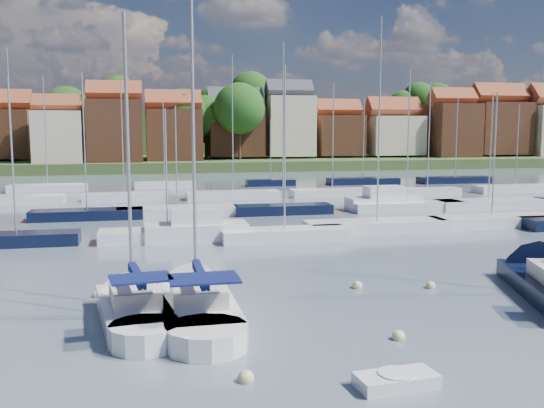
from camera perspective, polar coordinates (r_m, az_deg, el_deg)
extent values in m
plane|color=#4F5E6B|center=(62.57, -3.88, 0.07)|extent=(260.00, 260.00, 0.00)
cube|color=silver|center=(25.38, -12.86, -10.17)|extent=(3.34, 6.41, 1.20)
cone|color=silver|center=(29.04, -13.78, -7.97)|extent=(2.93, 3.29, 2.55)
cylinder|color=silver|center=(22.49, -11.89, -12.43)|extent=(2.87, 2.87, 1.20)
cube|color=beige|center=(24.71, -12.80, -8.35)|extent=(2.11, 2.77, 0.70)
cylinder|color=#B2B2B7|center=(24.70, -13.38, 4.17)|extent=(0.14, 0.14, 11.35)
cylinder|color=#B2B2B7|center=(23.67, -12.60, -6.90)|extent=(0.55, 3.39, 0.10)
cube|color=#0E1649|center=(23.64, -12.61, -6.55)|extent=(0.73, 3.25, 0.35)
cube|color=#0E1649|center=(22.54, -12.27, -6.83)|extent=(2.35, 1.81, 0.08)
cube|color=silver|center=(25.32, -7.04, -10.08)|extent=(3.01, 7.12, 1.20)
cone|color=silver|center=(29.57, -7.88, -7.56)|extent=(2.98, 3.47, 2.96)
cylinder|color=silver|center=(21.98, -6.12, -12.79)|extent=(2.98, 2.98, 1.20)
cube|color=beige|center=(24.59, -6.96, -8.30)|extent=(2.09, 2.97, 0.70)
cylinder|color=#B2B2B7|center=(24.68, -7.41, 6.38)|extent=(0.14, 0.14, 13.14)
cylinder|color=#B2B2B7|center=(23.42, -6.75, -6.93)|extent=(0.13, 3.94, 0.10)
cube|color=#0E1649|center=(23.38, -6.76, -6.57)|extent=(0.33, 3.75, 0.35)
cube|color=#0E1649|center=(22.11, -6.42, -6.98)|extent=(2.53, 1.79, 0.08)
cone|color=black|center=(36.01, 22.68, -5.38)|extent=(4.65, 5.04, 3.56)
cube|color=silver|center=(19.31, 11.62, -16.05)|extent=(2.53, 1.34, 0.48)
cylinder|color=silver|center=(19.26, 11.63, -15.68)|extent=(1.14, 1.14, 0.31)
sphere|color=beige|center=(19.40, -2.47, -16.34)|extent=(0.52, 0.52, 0.52)
sphere|color=beige|center=(21.61, -3.59, -13.82)|extent=(0.52, 0.52, 0.52)
sphere|color=beige|center=(23.31, 11.81, -12.37)|extent=(0.49, 0.49, 0.49)
sphere|color=beige|center=(30.01, 8.03, -7.83)|extent=(0.51, 0.51, 0.51)
sphere|color=beige|center=(29.32, -16.12, -8.41)|extent=(0.44, 0.44, 0.44)
sphere|color=beige|center=(30.69, 14.69, -7.67)|extent=(0.47, 0.47, 0.47)
cube|color=black|center=(43.44, -22.91, -3.18)|extent=(8.01, 2.24, 1.00)
cylinder|color=#B2B2B7|center=(42.84, -23.28, 4.18)|extent=(0.12, 0.12, 10.16)
cube|color=silver|center=(42.34, -9.79, -2.97)|extent=(9.22, 2.58, 1.00)
cylinder|color=#B2B2B7|center=(41.78, -9.93, 3.24)|extent=(0.12, 0.12, 8.18)
cube|color=silver|center=(41.83, 1.19, -2.99)|extent=(8.78, 2.46, 1.00)
cylinder|color=#B2B2B7|center=(41.19, 1.21, 5.29)|extent=(0.12, 0.12, 11.06)
cube|color=silver|center=(46.05, 9.84, -2.15)|extent=(10.79, 3.02, 1.00)
cylinder|color=#B2B2B7|center=(45.46, 10.06, 7.77)|extent=(0.12, 0.12, 14.87)
cube|color=silver|center=(50.79, 19.95, -1.61)|extent=(10.13, 2.84, 1.00)
cylinder|color=#B2B2B7|center=(50.29, 20.21, 4.37)|extent=(0.12, 0.12, 9.59)
cube|color=silver|center=(42.23, -7.13, -2.74)|extent=(7.00, 2.60, 1.40)
cube|color=silver|center=(42.06, -7.15, -1.26)|extent=(3.50, 2.20, 1.30)
cube|color=black|center=(53.81, -17.00, -1.02)|extent=(9.30, 2.60, 1.00)
cylinder|color=#B2B2B7|center=(53.32, -17.25, 5.63)|extent=(0.12, 0.12, 11.48)
cube|color=silver|center=(54.06, -8.91, -0.75)|extent=(10.40, 2.91, 1.00)
cylinder|color=#B2B2B7|center=(53.61, -9.01, 4.43)|extent=(0.12, 0.12, 8.77)
cube|color=black|center=(54.66, 1.04, -0.58)|extent=(8.80, 2.46, 1.00)
cylinder|color=#B2B2B7|center=(54.16, 1.06, 7.48)|extent=(0.12, 0.12, 14.33)
cube|color=silver|center=(58.41, 12.53, -0.25)|extent=(10.73, 3.00, 1.00)
cylinder|color=#B2B2B7|center=(57.94, 12.71, 6.21)|extent=(0.12, 0.12, 12.14)
cube|color=silver|center=(62.21, 19.68, -0.05)|extent=(10.48, 2.93, 1.00)
cylinder|color=#B2B2B7|center=(61.80, 19.90, 5.14)|extent=(0.12, 0.12, 10.28)
cube|color=silver|center=(58.38, 10.46, -0.05)|extent=(7.00, 2.60, 1.40)
cube|color=silver|center=(58.25, 10.49, 1.02)|extent=(3.50, 2.20, 1.30)
cube|color=silver|center=(67.32, -23.04, 0.32)|extent=(9.71, 2.72, 1.00)
cylinder|color=#B2B2B7|center=(66.92, -23.38, 7.08)|extent=(0.12, 0.12, 14.88)
cube|color=silver|center=(66.41, -13.74, 0.60)|extent=(8.49, 2.38, 1.00)
cylinder|color=#B2B2B7|center=(66.01, -13.90, 5.91)|extent=(0.12, 0.12, 11.31)
cube|color=silver|center=(66.36, -3.68, 0.78)|extent=(10.16, 2.85, 1.00)
cylinder|color=#B2B2B7|center=(65.94, -3.73, 7.53)|extent=(0.12, 0.12, 14.59)
cube|color=silver|center=(69.05, 5.69, 1.01)|extent=(9.53, 2.67, 1.00)
cylinder|color=#B2B2B7|center=(68.66, 5.76, 6.38)|extent=(0.12, 0.12, 11.91)
cube|color=silver|center=(71.90, 14.40, 1.07)|extent=(7.62, 2.13, 1.00)
cylinder|color=#B2B2B7|center=(71.53, 14.57, 6.30)|extent=(0.12, 0.12, 12.13)
cube|color=silver|center=(78.92, 21.92, 1.30)|extent=(10.17, 2.85, 1.00)
cylinder|color=#B2B2B7|center=(78.59, 22.10, 5.19)|extent=(0.12, 0.12, 9.73)
cube|color=silver|center=(79.19, -20.34, 1.39)|extent=(9.24, 2.59, 1.00)
cylinder|color=#B2B2B7|center=(78.85, -20.56, 6.52)|extent=(0.12, 0.12, 13.17)
cube|color=silver|center=(79.15, -10.05, 1.73)|extent=(7.57, 2.12, 1.00)
cylinder|color=#B2B2B7|center=(78.83, -10.14, 5.80)|extent=(0.12, 0.12, 10.24)
cube|color=black|center=(81.02, -0.13, 1.96)|extent=(6.58, 1.84, 1.00)
cylinder|color=#B2B2B7|center=(80.73, -0.14, 5.15)|extent=(0.12, 0.12, 8.01)
cube|color=black|center=(84.62, 8.56, 2.10)|extent=(9.92, 2.78, 1.00)
cylinder|color=#B2B2B7|center=(84.31, 8.64, 6.14)|extent=(0.12, 0.12, 10.92)
cube|color=black|center=(89.28, 16.84, 2.14)|extent=(10.55, 2.95, 1.00)
cylinder|color=#B2B2B7|center=(88.98, 16.99, 6.15)|extent=(0.12, 0.12, 11.51)
cube|color=#40552A|center=(138.94, -8.46, 4.05)|extent=(200.00, 70.00, 3.00)
cube|color=#40552A|center=(163.72, -9.06, 6.15)|extent=(200.00, 60.00, 14.00)
cube|color=brown|center=(121.80, -23.99, 6.03)|extent=(10.37, 9.97, 8.73)
cube|color=brown|center=(121.88, -24.13, 8.67)|extent=(10.57, 5.13, 5.13)
cube|color=beige|center=(111.34, -19.38, 5.94)|extent=(8.09, 8.80, 8.96)
cube|color=brown|center=(111.40, -19.50, 8.75)|extent=(8.25, 4.00, 4.00)
cube|color=brown|center=(111.49, -14.52, 6.63)|extent=(9.36, 10.17, 10.97)
cube|color=brown|center=(111.64, -14.63, 10.04)|extent=(9.54, 4.63, 4.63)
cube|color=brown|center=(113.26, -9.22, 6.38)|extent=(9.90, 8.56, 9.42)
cube|color=brown|center=(113.34, -9.28, 9.38)|extent=(10.10, 4.90, 4.90)
cube|color=brown|center=(119.46, -3.49, 6.80)|extent=(10.59, 8.93, 9.49)
cube|color=#383A42|center=(119.57, -3.51, 9.70)|extent=(10.80, 5.24, 5.24)
cube|color=beige|center=(120.68, 1.60, 7.33)|extent=(9.01, 8.61, 11.65)
cube|color=#383A42|center=(120.90, 1.61, 10.61)|extent=(9.19, 4.46, 4.46)
cube|color=brown|center=(124.73, 6.17, 6.45)|extent=(9.10, 9.34, 8.00)
cube|color=brown|center=(124.77, 6.20, 8.80)|extent=(9.28, 4.50, 4.50)
cube|color=beige|center=(128.52, 11.25, 6.35)|extent=(10.86, 9.59, 7.88)
cube|color=brown|center=(128.56, 11.31, 8.69)|extent=(11.07, 5.37, 5.37)
cube|color=brown|center=(131.27, 16.49, 6.62)|extent=(9.18, 9.96, 10.97)
cube|color=brown|center=(131.40, 16.60, 9.50)|extent=(9.36, 4.54, 4.54)
cube|color=brown|center=(138.17, 20.44, 6.68)|extent=(11.39, 9.67, 10.76)
cube|color=brown|center=(138.33, 20.56, 9.49)|extent=(11.62, 5.64, 5.64)
cylinder|color=#382619|center=(151.88, 13.61, 7.29)|extent=(0.50, 0.50, 4.47)
sphere|color=#26531A|center=(152.03, 13.68, 9.58)|extent=(8.18, 8.18, 8.18)
cylinder|color=#382619|center=(118.09, -6.14, 5.26)|extent=(0.50, 0.50, 4.46)
sphere|color=#26531A|center=(118.05, -6.18, 8.19)|extent=(8.15, 8.15, 8.15)
cylinder|color=#382619|center=(137.26, -2.02, 7.54)|extent=(0.50, 0.50, 5.15)
sphere|color=#26531A|center=(137.48, -2.03, 10.45)|extent=(9.41, 9.41, 9.41)
cylinder|color=#382619|center=(137.85, -14.17, 7.37)|extent=(0.50, 0.50, 4.56)
sphere|color=#26531A|center=(138.03, -14.25, 9.94)|extent=(8.34, 8.34, 8.34)
cylinder|color=#382619|center=(127.57, -18.65, 5.22)|extent=(0.50, 0.50, 5.15)
sphere|color=#26531A|center=(127.56, -18.78, 8.36)|extent=(9.42, 9.42, 9.42)
cylinder|color=#382619|center=(128.24, -1.95, 5.29)|extent=(0.50, 0.50, 3.77)
sphere|color=#26531A|center=(128.17, -1.96, 7.58)|extent=(6.89, 6.89, 6.89)
cylinder|color=#382619|center=(113.87, -3.07, 5.41)|extent=(0.50, 0.50, 5.21)
sphere|color=#26531A|center=(113.87, -3.09, 8.97)|extent=(9.53, 9.53, 9.53)
cylinder|color=#382619|center=(142.05, 17.86, 4.98)|extent=(0.50, 0.50, 2.97)
sphere|color=#26531A|center=(141.98, 17.92, 6.60)|extent=(5.44, 5.44, 5.44)
cylinder|color=#382619|center=(115.53, -8.31, 5.28)|extent=(0.50, 0.50, 4.84)
sphere|color=#26531A|center=(115.50, -8.37, 8.54)|extent=(8.85, 8.85, 8.85)
cylinder|color=#382619|center=(150.34, 12.15, 7.20)|extent=(0.50, 0.50, 3.72)
sphere|color=#26531A|center=(150.44, 12.20, 9.12)|extent=(6.80, 6.80, 6.80)
cylinder|color=#382619|center=(131.65, 16.51, 5.11)|extent=(0.50, 0.50, 4.05)
sphere|color=#26531A|center=(131.60, 16.60, 7.50)|extent=(7.40, 7.40, 7.40)
cylinder|color=#382619|center=(135.66, -5.51, 7.24)|extent=(0.50, 0.50, 3.93)
sphere|color=#26531A|center=(135.77, -5.54, 9.49)|extent=(7.19, 7.19, 7.19)
cylinder|color=#382619|center=(127.95, 5.91, 5.27)|extent=(0.50, 0.50, 3.82)
sphere|color=#26531A|center=(127.88, 5.94, 7.59)|extent=(6.99, 6.99, 6.99)
cylinder|color=#382619|center=(114.99, -16.44, 4.71)|extent=(0.50, 0.50, 3.48)
sphere|color=#26531A|center=(114.90, -16.52, 7.07)|extent=(6.37, 6.37, 6.37)
cylinder|color=#382619|center=(140.95, 16.05, 5.03)|extent=(0.50, 0.50, 2.99)
sphere|color=#26531A|center=(140.88, 16.11, 6.67)|extent=(5.46, 5.46, 5.46)
cylinder|color=#382619|center=(121.22, -6.22, 5.02)|extent=(0.50, 0.50, 3.25)
sphere|color=#26531A|center=(121.14, -6.25, 7.10)|extent=(5.94, 5.94, 5.94)
cylinder|color=#382619|center=(122.42, -9.42, 4.92)|extent=(0.50, 0.50, 2.98)
sphere|color=#26531A|center=(122.33, -9.46, 6.82)|extent=(5.46, 5.46, 5.46)
cylinder|color=#382619|center=(160.97, 15.20, 7.52)|extent=(0.50, 0.50, 4.29)
sphere|color=#26531A|center=(161.14, 15.27, 9.59)|extent=(7.84, 7.84, 7.84)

